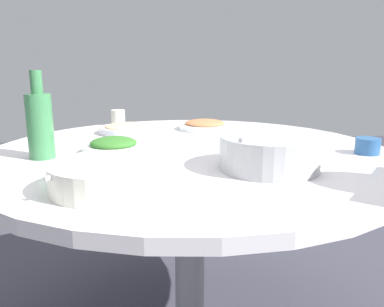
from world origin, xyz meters
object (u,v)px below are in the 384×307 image
(rice_bowl, at_px, (269,152))
(dish_greens, at_px, (114,146))
(dish_noodles, at_px, (127,128))
(tea_cup_far, at_px, (368,146))
(tea_cup_near, at_px, (118,118))
(soup_bowl, at_px, (107,177))
(dish_tofu_braise, at_px, (205,125))
(round_dining_table, at_px, (190,172))
(dish_shrimp, at_px, (290,140))
(green_bottle, at_px, (40,123))

(rice_bowl, xyz_separation_m, dish_greens, (0.24, 0.45, -0.03))
(dish_noodles, xyz_separation_m, tea_cup_far, (-0.45, -0.81, 0.01))
(tea_cup_near, bearing_deg, rice_bowl, -148.51)
(dish_noodles, relative_size, tea_cup_far, 2.94)
(rice_bowl, xyz_separation_m, tea_cup_near, (0.80, 0.49, -0.01))
(soup_bowl, height_order, dish_tofu_braise, soup_bowl)
(rice_bowl, height_order, tea_cup_far, rice_bowl)
(rice_bowl, bearing_deg, dish_noodles, 35.71)
(round_dining_table, distance_m, tea_cup_near, 0.62)
(dish_noodles, distance_m, tea_cup_near, 0.20)
(rice_bowl, height_order, soup_bowl, rice_bowl)
(rice_bowl, relative_size, tea_cup_far, 3.56)
(dish_tofu_braise, distance_m, tea_cup_far, 0.69)
(round_dining_table, height_order, dish_shrimp, dish_shrimp)
(soup_bowl, height_order, dish_shrimp, soup_bowl)
(rice_bowl, height_order, green_bottle, green_bottle)
(soup_bowl, relative_size, tea_cup_near, 3.70)
(dish_noodles, bearing_deg, tea_cup_far, -119.45)
(dish_shrimp, distance_m, tea_cup_near, 0.83)
(tea_cup_far, bearing_deg, dish_shrimp, 56.67)
(dish_shrimp, bearing_deg, tea_cup_near, 51.84)
(dish_tofu_braise, height_order, dish_noodles, dish_tofu_braise)
(dish_noodles, distance_m, tea_cup_far, 0.92)
(soup_bowl, xyz_separation_m, dish_greens, (0.39, 0.03, -0.01))
(dish_shrimp, xyz_separation_m, dish_greens, (-0.05, 0.61, 0.00))
(rice_bowl, distance_m, dish_shrimp, 0.33)
(soup_bowl, distance_m, tea_cup_near, 0.95)
(dish_shrimp, relative_size, green_bottle, 0.89)
(tea_cup_near, bearing_deg, dish_greens, -176.17)
(dish_noodles, bearing_deg, dish_tofu_braise, -80.68)
(dish_greens, xyz_separation_m, dish_tofu_braise, (0.42, -0.35, -0.00))
(dish_shrimp, xyz_separation_m, dish_tofu_braise, (0.37, 0.26, -0.00))
(dish_noodles, bearing_deg, round_dining_table, -145.58)
(soup_bowl, height_order, green_bottle, green_bottle)
(green_bottle, bearing_deg, dish_shrimp, -82.85)
(dish_noodles, bearing_deg, rice_bowl, -144.29)
(dish_shrimp, distance_m, dish_noodles, 0.67)
(soup_bowl, xyz_separation_m, dish_shrimp, (0.43, -0.59, -0.01))
(round_dining_table, xyz_separation_m, green_bottle, (-0.08, 0.47, 0.19))
(dish_tofu_braise, bearing_deg, soup_bowl, 157.96)
(dish_tofu_braise, distance_m, green_bottle, 0.74)
(dish_greens, xyz_separation_m, tea_cup_far, (-0.09, -0.82, 0.00))
(green_bottle, bearing_deg, dish_greens, -75.15)
(dish_greens, bearing_deg, tea_cup_far, -96.30)
(dish_tofu_braise, bearing_deg, dish_noodles, 99.32)
(dish_greens, xyz_separation_m, tea_cup_near, (0.56, 0.04, 0.01))
(dish_greens, distance_m, green_bottle, 0.24)
(dish_noodles, relative_size, green_bottle, 0.86)
(dish_tofu_braise, xyz_separation_m, tea_cup_far, (-0.51, -0.47, 0.01))
(round_dining_table, relative_size, tea_cup_far, 17.57)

